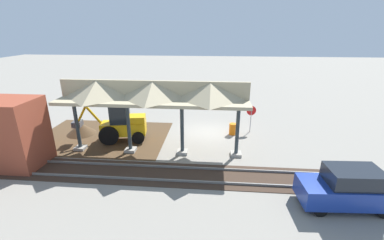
{
  "coord_description": "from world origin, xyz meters",
  "views": [
    {
      "loc": [
        -0.43,
        19.1,
        7.95
      ],
      "look_at": [
        1.08,
        1.51,
        1.6
      ],
      "focal_mm": 24.0,
      "sensor_mm": 36.0,
      "label": 1
    }
  ],
  "objects_px": {
    "stop_sign": "(251,114)",
    "backhoe": "(122,124)",
    "traffic_barrel": "(233,129)",
    "distant_parked_car": "(348,188)",
    "brick_utility_building": "(1,133)"
  },
  "relations": [
    {
      "from": "stop_sign",
      "to": "backhoe",
      "type": "xyz_separation_m",
      "value": [
        9.71,
        2.51,
        -0.29
      ]
    },
    {
      "from": "stop_sign",
      "to": "traffic_barrel",
      "type": "relative_size",
      "value": 2.42
    },
    {
      "from": "backhoe",
      "to": "distant_parked_car",
      "type": "bearing_deg",
      "value": 153.47
    },
    {
      "from": "backhoe",
      "to": "stop_sign",
      "type": "bearing_deg",
      "value": -165.51
    },
    {
      "from": "stop_sign",
      "to": "distant_parked_car",
      "type": "relative_size",
      "value": 0.51
    },
    {
      "from": "stop_sign",
      "to": "traffic_barrel",
      "type": "height_order",
      "value": "stop_sign"
    },
    {
      "from": "brick_utility_building",
      "to": "stop_sign",
      "type": "bearing_deg",
      "value": -157.1
    },
    {
      "from": "backhoe",
      "to": "distant_parked_car",
      "type": "height_order",
      "value": "backhoe"
    },
    {
      "from": "backhoe",
      "to": "distant_parked_car",
      "type": "relative_size",
      "value": 1.23
    },
    {
      "from": "brick_utility_building",
      "to": "distant_parked_car",
      "type": "bearing_deg",
      "value": 172.69
    },
    {
      "from": "stop_sign",
      "to": "brick_utility_building",
      "type": "distance_m",
      "value": 16.89
    },
    {
      "from": "stop_sign",
      "to": "traffic_barrel",
      "type": "bearing_deg",
      "value": 24.61
    },
    {
      "from": "distant_parked_car",
      "to": "traffic_barrel",
      "type": "relative_size",
      "value": 4.75
    },
    {
      "from": "backhoe",
      "to": "traffic_barrel",
      "type": "distance_m",
      "value": 8.51
    },
    {
      "from": "stop_sign",
      "to": "distant_parked_car",
      "type": "xyz_separation_m",
      "value": [
        -3.27,
        8.99,
        -0.58
      ]
    }
  ]
}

